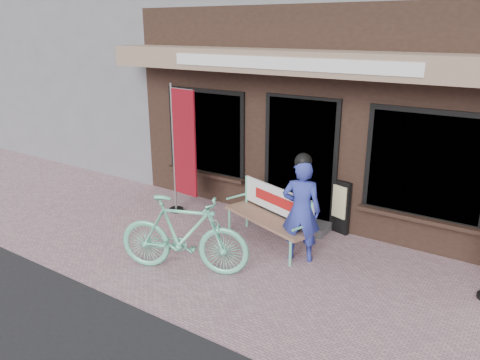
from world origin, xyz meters
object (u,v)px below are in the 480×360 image
Objects in this scene: bench at (271,212)px; person at (301,209)px; bicycle at (184,235)px; nobori_red at (183,150)px; menu_stand at (338,205)px.

person is (0.62, -0.23, 0.26)m from bench.
nobori_red is (-1.35, 1.60, 0.66)m from bicycle.
nobori_red is at bearing 18.91° from bicycle.
person is at bearing -76.28° from menu_stand.
bicycle is at bearing -154.34° from person.
nobori_red is 2.63× the size of menu_stand.
nobori_red is at bearing 150.78° from person.
bicycle is at bearing -99.99° from menu_stand.
person is at bearing -65.19° from bicycle.
nobori_red is (-1.90, 0.16, 0.68)m from bench.
menu_stand is at bearing 24.15° from nobori_red.
person is 1.80× the size of menu_stand.
nobori_red is 2.82m from menu_stand.
nobori_red reaches higher than menu_stand.
person reaches higher than menu_stand.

